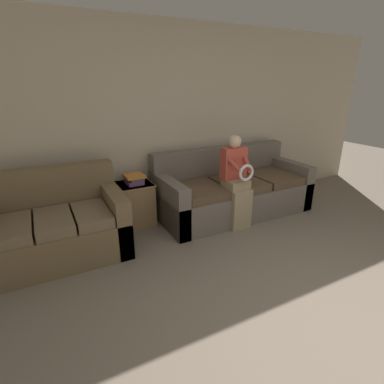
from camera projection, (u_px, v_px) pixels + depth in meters
name	position (u px, v px, depth m)	size (l,w,h in m)	color
ground_plane	(377.00, 360.00, 2.05)	(14.00, 14.00, 0.00)	gray
wall_back	(180.00, 122.00, 4.19)	(7.13, 0.06, 2.55)	beige
couch_main	(232.00, 191.00, 4.32)	(2.18, 0.95, 0.90)	#70665B
couch_side	(55.00, 228.00, 3.22)	(1.44, 0.89, 0.92)	brown
child_left_seated	(237.00, 179.00, 3.78)	(0.33, 0.37, 1.19)	tan
side_shelf	(136.00, 203.00, 3.95)	(0.44, 0.44, 0.57)	#9E7A51
book_stack	(134.00, 179.00, 3.84)	(0.24, 0.27, 0.11)	#7A4284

